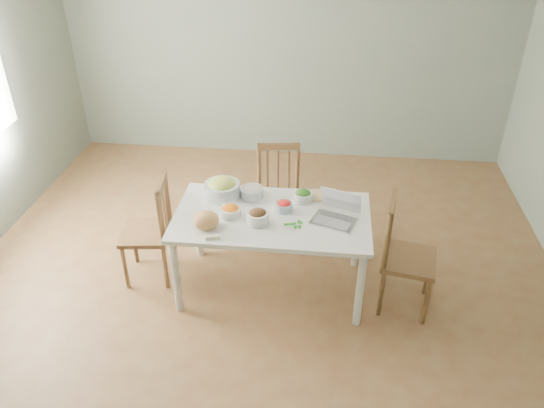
# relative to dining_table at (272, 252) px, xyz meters

# --- Properties ---
(floor) EXTENTS (5.00, 5.00, 0.00)m
(floor) POSITION_rel_dining_table_xyz_m (-0.10, -0.01, -0.35)
(floor) COLOR brown
(floor) RESTS_ON ground
(wall_back) EXTENTS (5.00, 0.00, 2.70)m
(wall_back) POSITION_rel_dining_table_xyz_m (-0.10, 2.49, 1.00)
(wall_back) COLOR gray
(wall_back) RESTS_ON ground
(dining_table) EXTENTS (1.49, 0.84, 0.70)m
(dining_table) POSITION_rel_dining_table_xyz_m (0.00, 0.00, 0.00)
(dining_table) COLOR white
(dining_table) RESTS_ON floor
(chair_far) EXTENTS (0.45, 0.43, 0.91)m
(chair_far) POSITION_rel_dining_table_xyz_m (-0.01, 0.65, 0.10)
(chair_far) COLOR brown
(chair_far) RESTS_ON floor
(chair_left) EXTENTS (0.43, 0.44, 0.91)m
(chair_left) POSITION_rel_dining_table_xyz_m (-1.03, 0.04, 0.10)
(chair_left) COLOR brown
(chair_left) RESTS_ON floor
(chair_right) EXTENTS (0.46, 0.47, 0.93)m
(chair_right) POSITION_rel_dining_table_xyz_m (1.05, -0.10, 0.12)
(chair_right) COLOR brown
(chair_right) RESTS_ON floor
(bread_boule) EXTENTS (0.23, 0.23, 0.12)m
(bread_boule) POSITION_rel_dining_table_xyz_m (-0.46, -0.21, 0.41)
(bread_boule) COLOR tan
(bread_boule) RESTS_ON dining_table
(butter_stick) EXTENTS (0.11, 0.06, 0.03)m
(butter_stick) POSITION_rel_dining_table_xyz_m (-0.38, -0.36, 0.36)
(butter_stick) COLOR #F3E9C1
(butter_stick) RESTS_ON dining_table
(bowl_squash) EXTENTS (0.29, 0.29, 0.16)m
(bowl_squash) POSITION_rel_dining_table_xyz_m (-0.42, 0.23, 0.43)
(bowl_squash) COLOR #C2C841
(bowl_squash) RESTS_ON dining_table
(bowl_carrot) EXTENTS (0.21, 0.21, 0.09)m
(bowl_carrot) POSITION_rel_dining_table_xyz_m (-0.31, -0.04, 0.39)
(bowl_carrot) COLOR #D14A00
(bowl_carrot) RESTS_ON dining_table
(bowl_onion) EXTENTS (0.19, 0.19, 0.10)m
(bowl_onion) POSITION_rel_dining_table_xyz_m (-0.19, 0.25, 0.40)
(bowl_onion) COLOR silver
(bowl_onion) RESTS_ON dining_table
(bowl_mushroom) EXTENTS (0.17, 0.17, 0.11)m
(bowl_mushroom) POSITION_rel_dining_table_xyz_m (-0.10, -0.11, 0.40)
(bowl_mushroom) COLOR #3B2515
(bowl_mushroom) RESTS_ON dining_table
(bowl_redpep) EXTENTS (0.17, 0.17, 0.08)m
(bowl_redpep) POSITION_rel_dining_table_xyz_m (0.08, 0.08, 0.39)
(bowl_redpep) COLOR red
(bowl_redpep) RESTS_ON dining_table
(bowl_broccoli) EXTENTS (0.16, 0.16, 0.10)m
(bowl_broccoli) POSITION_rel_dining_table_xyz_m (0.22, 0.24, 0.40)
(bowl_broccoli) COLOR #1A460A
(bowl_broccoli) RESTS_ON dining_table
(flatbread) EXTENTS (0.23, 0.23, 0.02)m
(flatbread) POSITION_rel_dining_table_xyz_m (0.32, 0.31, 0.36)
(flatbread) COLOR tan
(flatbread) RESTS_ON dining_table
(basil_bunch) EXTENTS (0.17, 0.17, 0.02)m
(basil_bunch) POSITION_rel_dining_table_xyz_m (0.17, -0.11, 0.36)
(basil_bunch) COLOR #237B21
(basil_bunch) RESTS_ON dining_table
(laptop) EXTENTS (0.39, 0.37, 0.21)m
(laptop) POSITION_rel_dining_table_xyz_m (0.46, -0.04, 0.45)
(laptop) COLOR #BBBBC3
(laptop) RESTS_ON dining_table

